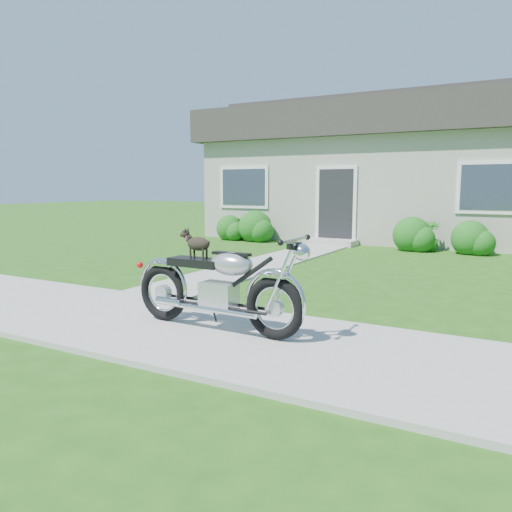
{
  "coord_description": "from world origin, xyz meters",
  "views": [
    {
      "loc": [
        3.36,
        -4.43,
        1.62
      ],
      "look_at": [
        0.35,
        1.0,
        0.75
      ],
      "focal_mm": 35.0,
      "sensor_mm": 36.0,
      "label": 1
    }
  ],
  "objects_px": {
    "house": "(415,169)",
    "potted_plant_right": "(430,236)",
    "motorcycle_with_dog": "(219,286)",
    "potted_plant_left": "(246,229)"
  },
  "relations": [
    {
      "from": "house",
      "to": "potted_plant_right",
      "type": "relative_size",
      "value": 16.64
    },
    {
      "from": "house",
      "to": "motorcycle_with_dog",
      "type": "distance_m",
      "value": 12.05
    },
    {
      "from": "house",
      "to": "potted_plant_right",
      "type": "height_order",
      "value": "house"
    },
    {
      "from": "house",
      "to": "motorcycle_with_dog",
      "type": "height_order",
      "value": "house"
    },
    {
      "from": "house",
      "to": "motorcycle_with_dog",
      "type": "bearing_deg",
      "value": -88.08
    },
    {
      "from": "potted_plant_left",
      "to": "motorcycle_with_dog",
      "type": "distance_m",
      "value": 9.64
    },
    {
      "from": "potted_plant_left",
      "to": "potted_plant_right",
      "type": "distance_m",
      "value": 5.33
    },
    {
      "from": "potted_plant_right",
      "to": "motorcycle_with_dog",
      "type": "distance_m",
      "value": 8.52
    },
    {
      "from": "house",
      "to": "potted_plant_left",
      "type": "bearing_deg",
      "value": -140.45
    },
    {
      "from": "potted_plant_left",
      "to": "motorcycle_with_dog",
      "type": "xyz_separation_m",
      "value": [
        4.57,
        -8.49,
        0.2
      ]
    }
  ]
}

